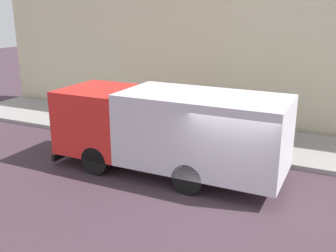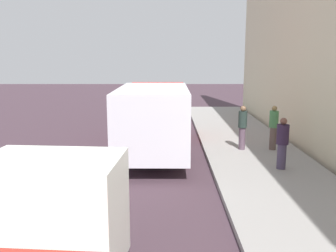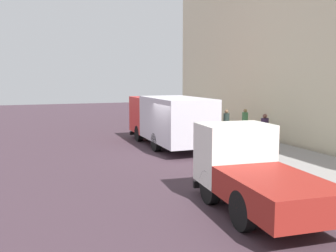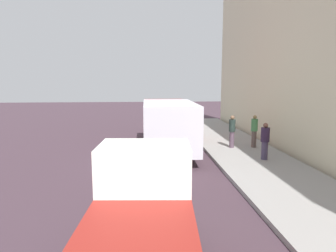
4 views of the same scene
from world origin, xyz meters
The scene contains 8 objects.
ground centered at (0.00, 0.00, 0.00)m, with size 80.00×80.00×0.00m, color #402E37.
sidewalk centered at (4.93, 0.00, 0.08)m, with size 3.85×30.00×0.17m, color gray.
building_facade centered at (7.35, 0.00, 5.93)m, with size 0.50×30.00×11.86m, color beige.
large_utility_truck centered at (0.99, 2.47, 1.56)m, with size 2.59×7.64×2.74m.
small_flatbed_truck centered at (-0.38, -7.81, 1.11)m, with size 2.52×5.06×2.35m.
pedestrian_walking centered at (5.75, 2.28, 1.11)m, with size 0.48×0.48×1.78m.
pedestrian_standing centered at (5.32, -0.30, 1.07)m, with size 0.44×0.44×1.73m.
pedestrian_third centered at (4.51, 2.31, 1.11)m, with size 0.49×0.49×1.78m.
Camera 4 is at (-0.31, -13.91, 3.88)m, focal length 32.92 mm.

